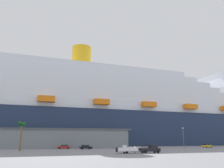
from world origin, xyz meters
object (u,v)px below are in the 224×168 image
Objects in this scene: small_boat_on_trailer at (129,150)px; parked_car_silver_sedan at (134,147)px; cruise_ship at (134,115)px; parked_car_red_hatchback at (64,147)px; parked_car_yellow_taxi at (207,146)px; parked_car_black_coupe at (86,147)px; palm_tree at (22,128)px; street_lamp at (183,135)px; pickup_truck at (151,149)px.

small_boat_on_trailer is 24.12m from parked_car_silver_sedan.
cruise_ship is 38.89× the size of small_boat_on_trailer.
parked_car_silver_sedan and parked_car_red_hatchback have the same top height.
parked_car_black_coupe is (-55.74, -3.96, 0.00)m from parked_car_yellow_taxi.
small_boat_on_trailer is 29.94m from parked_car_black_coupe.
palm_tree reaches higher than street_lamp.
cruise_ship is 34.12× the size of street_lamp.
parked_car_yellow_taxi is at bearing 37.84° from pickup_truck.
pickup_truck reaches higher than parked_car_black_coupe.
parked_car_yellow_taxi is 0.95× the size of parked_car_black_coupe.
small_boat_on_trailer reaches higher than parked_car_silver_sedan.
parked_car_silver_sedan and parked_car_yellow_taxi have the same top height.
parked_car_red_hatchback is (-7.70, 4.80, -0.00)m from parked_car_black_coupe.
palm_tree is 1.95× the size of parked_car_red_hatchback.
small_boat_on_trailer is at bearing -111.32° from cruise_ship.
cruise_ship reaches higher than parked_car_yellow_taxi.
cruise_ship is at bearing 91.52° from street_lamp.
small_boat_on_trailer is (-28.58, -73.22, -17.18)m from cruise_ship.
pickup_truck is 39.76m from parked_car_red_hatchback.
pickup_truck is 53.33m from parked_car_yellow_taxi.
parked_car_red_hatchback is (-21.33, 33.55, -0.21)m from pickup_truck.
parked_car_black_coupe is at bearing 103.85° from small_boat_on_trailer.
palm_tree reaches higher than parked_car_black_coupe.
parked_car_silver_sedan and parked_car_black_coupe have the same top height.
parked_car_silver_sedan is 18.29m from parked_car_black_coupe.
street_lamp is at bearing -15.27° from parked_car_red_hatchback.
pickup_truck is 0.79× the size of small_boat_on_trailer.
cruise_ship is 80.45m from small_boat_on_trailer.
small_boat_on_trailer is 1.56× the size of parked_car_yellow_taxi.
parked_car_yellow_taxi is at bearing 15.77° from parked_car_silver_sedan.
cruise_ship is 60.51× the size of parked_car_yellow_taxi.
palm_tree reaches higher than small_boat_on_trailer.
parked_car_red_hatchback is at bearing 36.39° from palm_tree.
parked_car_silver_sedan is 1.00× the size of parked_car_red_hatchback.
parked_car_yellow_taxi is at bearing -63.55° from cruise_ship.
palm_tree is 1.98× the size of parked_car_black_coupe.
street_lamp reaches higher than parked_car_red_hatchback.
parked_car_silver_sedan is at bearing -110.22° from cruise_ship.
cruise_ship is 78.08m from pickup_truck.
cruise_ship is 61.12m from parked_car_red_hatchback.
pickup_truck is 1.18× the size of parked_car_black_coupe.
street_lamp reaches higher than small_boat_on_trailer.
small_boat_on_trailer is 1.47× the size of parked_car_silver_sedan.
palm_tree is 1.17× the size of street_lamp.
parked_car_silver_sedan is (-18.84, -51.16, -17.31)m from cruise_ship.
small_boat_on_trailer is 38.09m from palm_tree.
parked_car_yellow_taxi is 0.94× the size of parked_car_red_hatchback.
parked_car_black_coupe is at bearing 115.36° from pickup_truck.
palm_tree is (-58.31, -50.31, -10.69)m from cruise_ship.
cruise_ship is at bearing 68.68° from small_boat_on_trailer.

